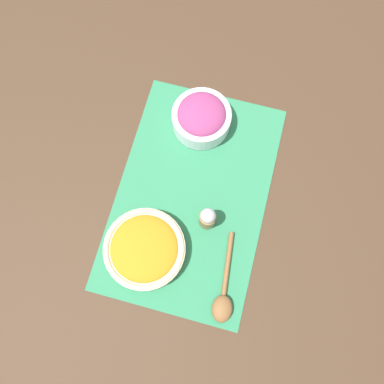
% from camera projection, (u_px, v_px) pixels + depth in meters
% --- Properties ---
extents(ground_plane, '(3.00, 3.00, 0.00)m').
position_uv_depth(ground_plane, '(192.00, 195.00, 0.93)').
color(ground_plane, '#422D1E').
extents(placemat, '(0.57, 0.37, 0.00)m').
position_uv_depth(placemat, '(192.00, 195.00, 0.93)').
color(placemat, '#2D7A51').
rests_on(placemat, ground_plane).
extents(onion_bowl, '(0.15, 0.15, 0.08)m').
position_uv_depth(onion_bowl, '(202.00, 117.00, 0.94)').
color(onion_bowl, silver).
rests_on(onion_bowl, placemat).
extents(carrot_bowl, '(0.19, 0.19, 0.05)m').
position_uv_depth(carrot_bowl, '(145.00, 249.00, 0.86)').
color(carrot_bowl, beige).
rests_on(carrot_bowl, placemat).
extents(wooden_spoon, '(0.21, 0.05, 0.03)m').
position_uv_depth(wooden_spoon, '(223.00, 298.00, 0.85)').
color(wooden_spoon, brown).
rests_on(wooden_spoon, placemat).
extents(pepper_shaker, '(0.04, 0.04, 0.09)m').
position_uv_depth(pepper_shaker, '(208.00, 218.00, 0.87)').
color(pepper_shaker, olive).
rests_on(pepper_shaker, placemat).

